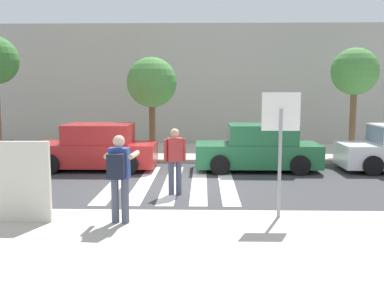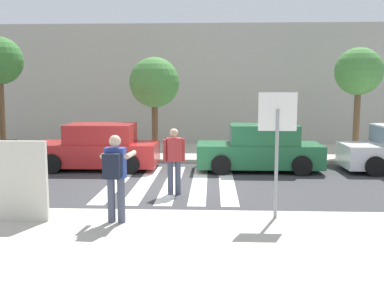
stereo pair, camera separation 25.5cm
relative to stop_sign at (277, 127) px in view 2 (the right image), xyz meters
The scene contains 17 objects.
ground_plane 4.85m from the stop_sign, 123.63° to the left, with size 120.00×120.00×0.00m, color #38383A.
sidewalk_near 4.00m from the stop_sign, 134.33° to the right, with size 60.00×6.00×0.14m, color beige.
sidewalk_far 10.18m from the stop_sign, 104.21° to the left, with size 60.00×4.80×0.14m, color beige.
building_facade_far 14.33m from the stop_sign, 99.88° to the left, with size 56.00×4.00×5.69m, color #ADA89E.
crosswalk_stripe_0 5.96m from the stop_sign, 136.19° to the left, with size 0.44×5.20×0.01m, color silver.
crosswalk_stripe_1 5.44m from the stop_sign, 129.92° to the left, with size 0.44×5.20×0.01m, color silver.
crosswalk_stripe_2 5.01m from the stop_sign, 122.25° to the left, with size 0.44×5.20×0.01m, color silver.
crosswalk_stripe_3 4.67m from the stop_sign, 113.04° to the left, with size 0.44×5.20×0.01m, color silver.
crosswalk_stripe_4 4.45m from the stop_sign, 102.38° to the left, with size 0.44×5.20×0.01m, color silver.
stop_sign is the anchor object (origin of this frame).
photographer_with_backpack 3.30m from the stop_sign, behind, with size 0.62×0.87×1.72m.
pedestrian_crossing 3.51m from the stop_sign, 132.59° to the left, with size 0.56×0.34×1.72m.
parked_car_red 8.00m from the stop_sign, 130.73° to the left, with size 4.10×1.92×1.55m.
parked_car_green 6.13m from the stop_sign, 87.04° to the left, with size 4.10×1.92×1.55m.
street_tree_center 9.03m from the stop_sign, 113.00° to the left, with size 1.91×1.91×3.77m.
street_tree_east 9.85m from the stop_sign, 63.77° to the left, with size 1.82×1.82×4.15m.
advertising_board 5.20m from the stop_sign, behind, with size 1.10×0.11×1.60m.
Camera 2 is at (1.17, -12.63, 2.77)m, focal length 42.00 mm.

